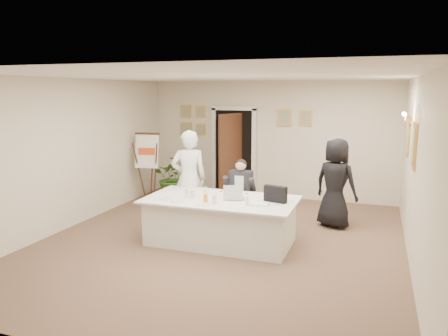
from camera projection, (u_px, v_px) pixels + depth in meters
name	position (u px, v px, depth m)	size (l,w,h in m)	color
floor	(221.00, 242.00, 7.52)	(7.00, 7.00, 0.00)	brown
ceiling	(221.00, 76.00, 7.04)	(6.00, 7.00, 0.02)	white
wall_back	(270.00, 140.00, 10.53)	(6.00, 0.10, 2.80)	beige
wall_front	(93.00, 219.00, 4.03)	(6.00, 0.10, 2.80)	beige
wall_left	(72.00, 153.00, 8.26)	(0.10, 7.00, 2.80)	beige
wall_right	(416.00, 173.00, 6.30)	(0.10, 7.00, 2.80)	beige
doorway	(233.00, 154.00, 10.71)	(1.14, 0.86, 2.20)	black
pictures_back_wall	(238.00, 121.00, 10.69)	(3.40, 0.06, 0.80)	gold
pictures_right_wall	(410.00, 140.00, 7.36)	(0.06, 2.20, 0.80)	gold
wall_sconce	(407.00, 119.00, 7.32)	(0.20, 0.30, 0.24)	#BB873C
conference_table	(221.00, 220.00, 7.42)	(2.54, 1.36, 0.78)	silver
seated_man	(240.00, 194.00, 8.18)	(0.57, 0.61, 1.33)	black
flip_chart	(149.00, 170.00, 10.20)	(0.57, 0.39, 1.59)	#382011
standing_man	(189.00, 178.00, 8.31)	(0.67, 0.44, 1.84)	white
standing_woman	(336.00, 183.00, 8.23)	(0.83, 0.54, 1.70)	black
potted_palm	(174.00, 177.00, 10.43)	(0.97, 0.84, 1.07)	#32581D
laptop	(235.00, 191.00, 7.31)	(0.32, 0.34, 0.28)	#B7BABC
laptop_bag	(275.00, 194.00, 7.11)	(0.38, 0.11, 0.27)	black
paper_stack	(259.00, 204.00, 6.94)	(0.30, 0.21, 0.03)	white
plate_left	(166.00, 198.00, 7.33)	(0.23, 0.23, 0.01)	white
plate_mid	(178.00, 201.00, 7.16)	(0.24, 0.24, 0.01)	white
plate_near	(204.00, 204.00, 6.95)	(0.20, 0.20, 0.01)	white
glass_a	(186.00, 193.00, 7.47)	(0.07, 0.07, 0.14)	silver
glass_b	(214.00, 200.00, 7.00)	(0.07, 0.07, 0.14)	silver
glass_c	(247.00, 201.00, 6.92)	(0.06, 0.06, 0.14)	silver
glass_d	(205.00, 191.00, 7.59)	(0.06, 0.06, 0.14)	silver
oj_glass	(206.00, 198.00, 7.10)	(0.07, 0.07, 0.13)	orange
steel_jug	(192.00, 195.00, 7.39)	(0.09, 0.09, 0.11)	silver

